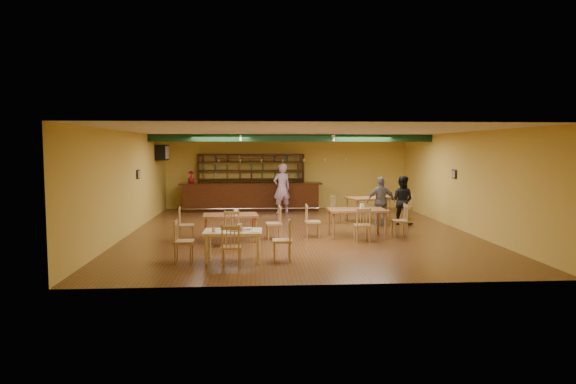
{
  "coord_description": "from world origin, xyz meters",
  "views": [
    {
      "loc": [
        -1.29,
        -15.15,
        2.53
      ],
      "look_at": [
        -0.29,
        0.6,
        1.15
      ],
      "focal_mm": 31.67,
      "sensor_mm": 36.0,
      "label": 1
    }
  ],
  "objects": [
    {
      "name": "pizza_server",
      "position": [
        -1.58,
        -3.87,
        0.71
      ],
      "size": [
        0.31,
        0.26,
        0.0
      ],
      "primitive_type": "cube",
      "rotation": [
        0.0,
        0.0,
        -0.63
      ],
      "color": "silver",
      "rests_on": "pizza_tray"
    },
    {
      "name": "pizza_tray",
      "position": [
        -1.71,
        -3.92,
        0.7
      ],
      "size": [
        0.45,
        0.45,
        0.01
      ],
      "primitive_type": "cylinder",
      "rotation": [
        0.0,
        0.0,
        0.15
      ],
      "color": "silver",
      "rests_on": "near_table"
    },
    {
      "name": "parmesan_shaker",
      "position": [
        -2.22,
        -4.05,
        0.74
      ],
      "size": [
        0.08,
        0.08,
        0.11
      ],
      "primitive_type": "cylinder",
      "rotation": [
        0.0,
        0.0,
        -0.01
      ],
      "color": "#EAE5C6",
      "rests_on": "near_table"
    },
    {
      "name": "ac_unit",
      "position": [
        -4.8,
        4.2,
        2.35
      ],
      "size": [
        0.34,
        0.7,
        0.48
      ],
      "primitive_type": "cube",
      "color": "white",
      "rests_on": "wall_left"
    },
    {
      "name": "picture_left",
      "position": [
        -4.97,
        1.0,
        1.7
      ],
      "size": [
        0.04,
        0.34,
        0.28
      ],
      "primitive_type": "cube",
      "color": "black",
      "rests_on": "wall_left"
    },
    {
      "name": "dining_table_b",
      "position": [
        2.7,
        1.96,
        0.42
      ],
      "size": [
        1.85,
        1.36,
        0.83
      ],
      "primitive_type": "cube",
      "rotation": [
        0.0,
        0.0,
        0.24
      ],
      "color": "#945E34",
      "rests_on": "ground"
    },
    {
      "name": "floor",
      "position": [
        0.0,
        0.0,
        0.0
      ],
      "size": [
        12.0,
        12.0,
        0.0
      ],
      "primitive_type": "plane",
      "color": "#513517",
      "rests_on": "ground"
    },
    {
      "name": "patron_right_a",
      "position": [
        3.5,
        1.16,
        0.8
      ],
      "size": [
        0.99,
        0.93,
        1.61
      ],
      "primitive_type": "imported",
      "rotation": [
        0.0,
        0.0,
        2.59
      ],
      "color": "black",
      "rests_on": "ground"
    },
    {
      "name": "bar_counter",
      "position": [
        -1.48,
        5.15,
        0.56
      ],
      "size": [
        5.65,
        0.85,
        1.13
      ],
      "primitive_type": "cube",
      "color": "black",
      "rests_on": "ground"
    },
    {
      "name": "napkin_stack",
      "position": [
        -1.48,
        -3.73,
        0.7
      ],
      "size": [
        0.23,
        0.2,
        0.03
      ],
      "primitive_type": "cube",
      "rotation": [
        0.0,
        0.0,
        0.26
      ],
      "color": "white",
      "rests_on": "near_table"
    },
    {
      "name": "track_rail_left",
      "position": [
        -1.8,
        3.4,
        2.94
      ],
      "size": [
        0.05,
        2.5,
        0.05
      ],
      "primitive_type": "cube",
      "color": "white",
      "rests_on": "ceiling"
    },
    {
      "name": "picture_right",
      "position": [
        4.97,
        0.5,
        1.7
      ],
      "size": [
        0.04,
        0.34,
        0.28
      ],
      "primitive_type": "cube",
      "color": "black",
      "rests_on": "wall_right"
    },
    {
      "name": "track_rail_right",
      "position": [
        1.4,
        3.4,
        2.94
      ],
      "size": [
        0.05,
        2.5,
        0.05
      ],
      "primitive_type": "cube",
      "color": "white",
      "rests_on": "ceiling"
    },
    {
      "name": "near_table",
      "position": [
        -1.81,
        -3.92,
        0.34
      ],
      "size": [
        1.3,
        0.85,
        0.69
      ],
      "primitive_type": "cube",
      "rotation": [
        0.0,
        0.0,
        -0.01
      ],
      "color": "beige",
      "rests_on": "ground"
    },
    {
      "name": "ceiling_beam",
      "position": [
        0.0,
        2.8,
        2.87
      ],
      "size": [
        10.0,
        0.3,
        0.25
      ],
      "primitive_type": "cube",
      "color": "black",
      "rests_on": "ceiling"
    },
    {
      "name": "patron_bar",
      "position": [
        -0.29,
        4.33,
        0.96
      ],
      "size": [
        0.82,
        0.69,
        1.93
      ],
      "primitive_type": "imported",
      "rotation": [
        0.0,
        0.0,
        3.52
      ],
      "color": "#9B50AD",
      "rests_on": "ground"
    },
    {
      "name": "patron_right_b",
      "position": [
        2.75,
        0.93,
        0.8
      ],
      "size": [
        0.94,
        0.4,
        1.59
      ],
      "primitive_type": "imported",
      "rotation": [
        0.0,
        0.0,
        3.15
      ],
      "color": "gray",
      "rests_on": "ground"
    },
    {
      "name": "poinsettia",
      "position": [
        -3.85,
        5.15,
        1.37
      ],
      "size": [
        0.35,
        0.35,
        0.49
      ],
      "primitive_type": "imported",
      "rotation": [
        0.0,
        0.0,
        0.35
      ],
      "color": "maroon",
      "rests_on": "bar_counter"
    },
    {
      "name": "dining_table_c",
      "position": [
        -1.98,
        -1.45,
        0.37
      ],
      "size": [
        1.54,
        1.0,
        0.73
      ],
      "primitive_type": "cube",
      "rotation": [
        0.0,
        0.0,
        0.09
      ],
      "color": "#945E34",
      "rests_on": "ground"
    },
    {
      "name": "back_bar_hutch",
      "position": [
        -1.48,
        5.78,
        1.14
      ],
      "size": [
        4.37,
        0.4,
        2.28
      ],
      "primitive_type": "cube",
      "color": "black",
      "rests_on": "ground"
    },
    {
      "name": "side_plate",
      "position": [
        -1.3,
        -4.1,
        0.7
      ],
      "size": [
        0.22,
        0.22,
        0.01
      ],
      "primitive_type": "cylinder",
      "rotation": [
        0.0,
        0.0,
        -0.01
      ],
      "color": "white",
      "rests_on": "near_table"
    },
    {
      "name": "dining_table_d",
      "position": [
        1.55,
        -1.07,
        0.4
      ],
      "size": [
        1.62,
        0.98,
        0.8
      ],
      "primitive_type": "cube",
      "rotation": [
        0.0,
        0.0,
        0.01
      ],
      "color": "#945E34",
      "rests_on": "ground"
    }
  ]
}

